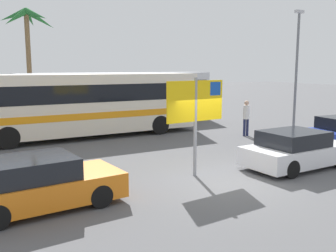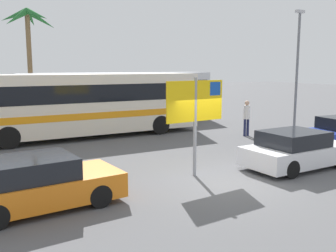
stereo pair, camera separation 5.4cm
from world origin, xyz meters
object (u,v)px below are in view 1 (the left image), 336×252
object	(u,v)px
car_white	(296,150)
pedestrian_by_bus	(246,115)
bus_front_coach	(83,102)
bus_rear_coach	(118,95)
car_orange	(39,184)
ferry_sign	(197,105)

from	to	relation	value
car_white	pedestrian_by_bus	xyz separation A→B (m)	(2.64, 5.65, 0.45)
bus_front_coach	pedestrian_by_bus	xyz separation A→B (m)	(7.35, -3.86, -0.70)
bus_rear_coach	pedestrian_by_bus	distance (m)	8.37
bus_front_coach	car_white	xyz separation A→B (m)	(4.71, -9.51, -1.15)
bus_front_coach	pedestrian_by_bus	world-z (taller)	bus_front_coach
pedestrian_by_bus	bus_rear_coach	bearing A→B (deg)	37.16
bus_front_coach	car_orange	bearing A→B (deg)	-113.48
car_orange	pedestrian_by_bus	distance (m)	12.45
bus_front_coach	ferry_sign	bearing A→B (deg)	-82.70
bus_rear_coach	car_white	xyz separation A→B (m)	(1.42, -12.94, -1.15)
ferry_sign	car_white	bearing A→B (deg)	-19.02
bus_rear_coach	car_white	world-z (taller)	bus_rear_coach
bus_rear_coach	ferry_sign	bearing A→B (deg)	-100.32
bus_rear_coach	pedestrian_by_bus	world-z (taller)	bus_rear_coach
bus_front_coach	car_orange	size ratio (longest dim) A/B	2.95
bus_rear_coach	ferry_sign	size ratio (longest dim) A/B	3.76
bus_rear_coach	car_orange	xyz separation A→B (m)	(-7.23, -12.51, -1.15)
bus_front_coach	bus_rear_coach	distance (m)	4.75
bus_front_coach	pedestrian_by_bus	bearing A→B (deg)	-27.69
ferry_sign	car_white	world-z (taller)	ferry_sign
bus_rear_coach	pedestrian_by_bus	bearing A→B (deg)	-60.87
car_white	car_orange	bearing A→B (deg)	175.62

